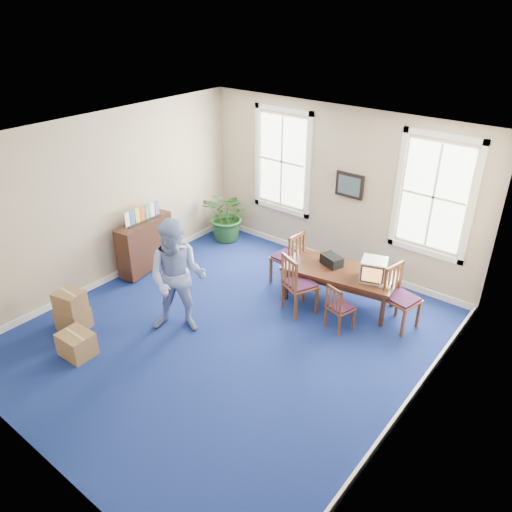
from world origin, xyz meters
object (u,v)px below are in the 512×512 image
Objects in this scene: credenza at (146,246)px; potted_plant at (228,216)px; crt_tv at (374,270)px; chair_near_left at (300,283)px; cardboard_boxes at (83,311)px; conference_table at (340,286)px; man at (177,278)px.

credenza is 2.07m from potted_plant.
potted_plant is (-3.84, 0.64, -0.27)m from crt_tv.
crt_tv is at bearing 8.69° from credenza.
cardboard_boxes is (-2.47, -2.68, -0.19)m from chair_near_left.
conference_table is 1.00× the size of man.
chair_near_left is at bearing 47.31° from cardboard_boxes.
conference_table is 4.37× the size of crt_tv.
crt_tv reaches higher than conference_table.
potted_plant is at bearing 95.27° from cardboard_boxes.
crt_tv is at bearing -120.62° from chair_near_left.
crt_tv is at bearing -5.35° from conference_table.
crt_tv is 3.27m from man.
cardboard_boxes is at bearing -84.73° from potted_plant.
man is at bearing -134.87° from conference_table.
man is (-1.65, -2.34, 0.65)m from conference_table.
potted_plant is (-1.60, 3.03, -0.39)m from man.
chair_near_left is 0.87× the size of credenza.
chair_near_left is at bearing -162.49° from crt_tv.
chair_near_left is 0.87× the size of cardboard_boxes.
crt_tv is 4.88m from cardboard_boxes.
man reaches higher than potted_plant.
potted_plant is (-3.25, 0.69, 0.26)m from conference_table.
credenza is 1.08× the size of potted_plant.
man is 1.53× the size of credenza.
conference_table is 1.77× the size of chair_near_left.
crt_tv is at bearing 44.49° from cardboard_boxes.
crt_tv is 0.38× the size of potted_plant.
man is 1.53× the size of cardboard_boxes.
potted_plant is at bearing 68.98° from credenza.
credenza reaches higher than cardboard_boxes.
conference_table is 2.94m from man.
man is (-2.23, -2.39, 0.13)m from crt_tv.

